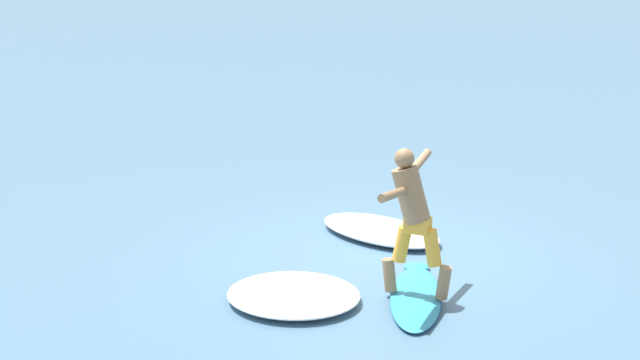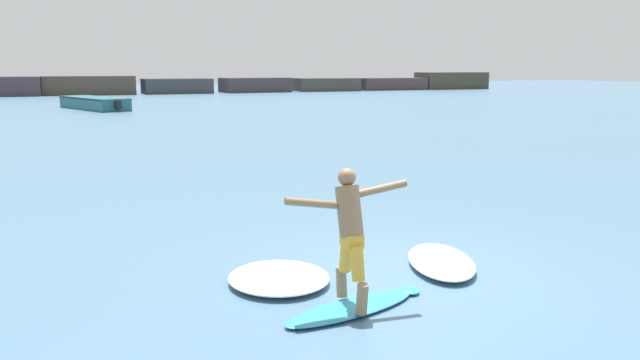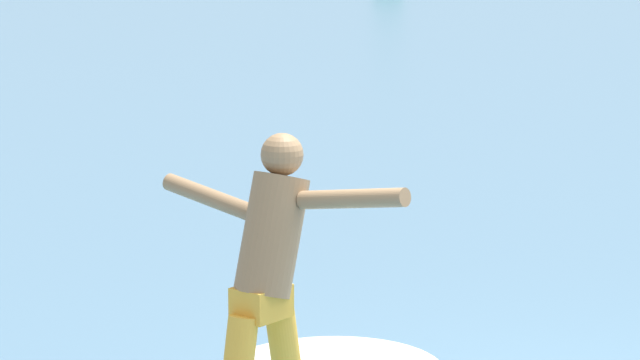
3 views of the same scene
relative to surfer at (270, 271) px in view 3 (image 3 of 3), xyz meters
name	(u,v)px [view 3 (image 3 of 3)]	position (x,y,z in m)	size (l,w,h in m)	color
surfer	(270,271)	(0.00, 0.00, 0.00)	(1.52, 0.78, 1.60)	#92714E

